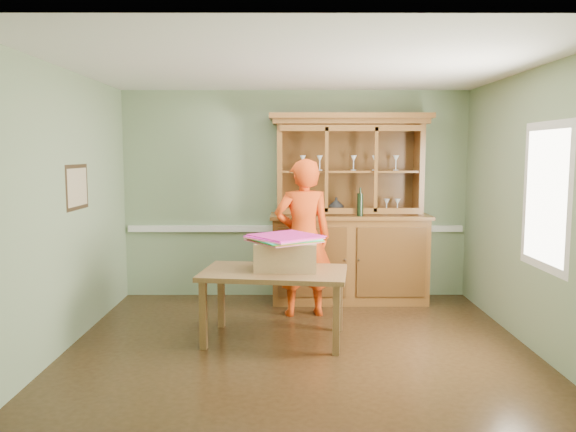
{
  "coord_description": "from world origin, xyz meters",
  "views": [
    {
      "loc": [
        -0.12,
        -5.36,
        1.89
      ],
      "look_at": [
        -0.1,
        0.4,
        1.24
      ],
      "focal_mm": 35.0,
      "sensor_mm": 36.0,
      "label": 1
    }
  ],
  "objects_px": {
    "dining_table": "(274,279)",
    "person": "(303,238)",
    "china_hutch": "(349,236)",
    "cardboard_box": "(286,255)"
  },
  "relations": [
    {
      "from": "cardboard_box",
      "to": "dining_table",
      "type": "bearing_deg",
      "value": -148.91
    },
    {
      "from": "china_hutch",
      "to": "cardboard_box",
      "type": "xyz_separation_m",
      "value": [
        -0.81,
        -1.48,
        0.03
      ]
    },
    {
      "from": "cardboard_box",
      "to": "person",
      "type": "distance_m",
      "value": 0.84
    },
    {
      "from": "dining_table",
      "to": "person",
      "type": "xyz_separation_m",
      "value": [
        0.32,
        0.89,
        0.28
      ]
    },
    {
      "from": "dining_table",
      "to": "person",
      "type": "height_order",
      "value": "person"
    },
    {
      "from": "china_hutch",
      "to": "dining_table",
      "type": "xyz_separation_m",
      "value": [
        -0.92,
        -1.55,
        -0.2
      ]
    },
    {
      "from": "china_hutch",
      "to": "cardboard_box",
      "type": "bearing_deg",
      "value": -118.56
    },
    {
      "from": "dining_table",
      "to": "cardboard_box",
      "type": "distance_m",
      "value": 0.27
    },
    {
      "from": "dining_table",
      "to": "cardboard_box",
      "type": "relative_size",
      "value": 2.5
    },
    {
      "from": "china_hutch",
      "to": "person",
      "type": "distance_m",
      "value": 0.9
    }
  ]
}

